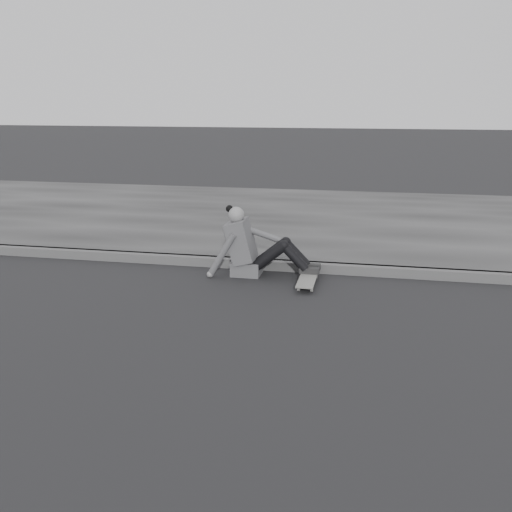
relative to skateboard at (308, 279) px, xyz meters
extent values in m
plane|color=black|center=(1.06, -2.05, -0.07)|extent=(80.00, 80.00, 0.00)
cube|color=#4A4A4A|center=(1.06, 0.53, -0.01)|extent=(24.00, 0.16, 0.12)
cube|color=#333333|center=(1.06, 3.55, -0.01)|extent=(24.00, 6.00, 0.12)
cylinder|color=gray|center=(-0.07, -0.26, -0.04)|extent=(0.03, 0.05, 0.05)
cylinder|color=gray|center=(0.07, -0.26, -0.04)|extent=(0.03, 0.05, 0.05)
cylinder|color=gray|center=(-0.07, 0.26, -0.04)|extent=(0.03, 0.05, 0.05)
cylinder|color=gray|center=(0.07, 0.26, -0.04)|extent=(0.03, 0.05, 0.05)
cube|color=#2A2A2C|center=(0.00, -0.26, -0.02)|extent=(0.16, 0.04, 0.03)
cube|color=#2A2A2C|center=(0.00, 0.26, -0.02)|extent=(0.16, 0.04, 0.03)
cube|color=slate|center=(0.00, 0.00, 0.01)|extent=(0.20, 0.78, 0.02)
cube|color=#4C4C4F|center=(-0.80, 0.25, 0.02)|extent=(0.36, 0.34, 0.18)
cube|color=#4C4C4F|center=(-0.87, 0.25, 0.36)|extent=(0.37, 0.40, 0.57)
cube|color=#4C4C4F|center=(-1.00, 0.25, 0.48)|extent=(0.14, 0.30, 0.20)
cylinder|color=gray|center=(-0.92, 0.25, 0.60)|extent=(0.09, 0.09, 0.08)
sphere|color=gray|center=(-0.93, 0.25, 0.69)|extent=(0.20, 0.20, 0.20)
sphere|color=black|center=(-1.02, 0.27, 0.76)|extent=(0.09, 0.09, 0.09)
cylinder|color=black|center=(-0.49, 0.16, 0.21)|extent=(0.43, 0.13, 0.39)
cylinder|color=black|center=(-0.49, 0.34, 0.21)|extent=(0.43, 0.13, 0.39)
cylinder|color=black|center=(-0.19, 0.16, 0.21)|extent=(0.35, 0.11, 0.36)
cylinder|color=black|center=(-0.19, 0.34, 0.21)|extent=(0.35, 0.11, 0.36)
sphere|color=black|center=(-0.32, 0.16, 0.35)|extent=(0.13, 0.13, 0.13)
sphere|color=black|center=(-0.32, 0.34, 0.35)|extent=(0.13, 0.13, 0.13)
cube|color=#252525|center=(0.00, 0.16, 0.05)|extent=(0.24, 0.08, 0.07)
cube|color=#252525|center=(0.00, 0.34, 0.05)|extent=(0.24, 0.08, 0.07)
cylinder|color=#4C4C4F|center=(-1.07, 0.04, 0.22)|extent=(0.38, 0.08, 0.58)
sphere|color=gray|center=(-1.22, 0.03, -0.03)|extent=(0.08, 0.08, 0.08)
cylinder|color=#4C4C4F|center=(-0.63, 0.41, 0.42)|extent=(0.48, 0.08, 0.21)
camera|label=1|loc=(0.67, -6.47, 2.07)|focal=40.00mm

